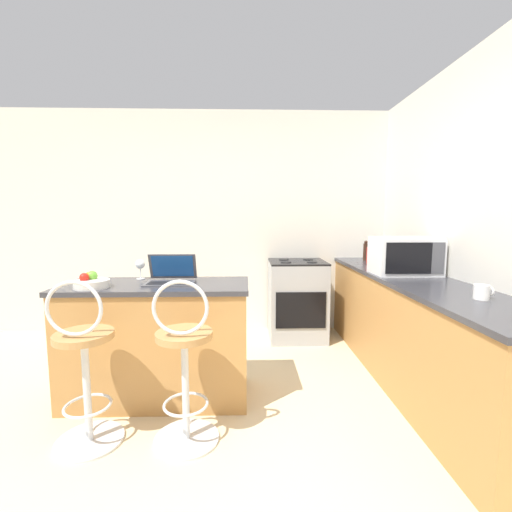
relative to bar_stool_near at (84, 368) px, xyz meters
The scene contains 14 objects.
ground_plane 0.84m from the bar_stool_near, 11.00° to the right, with size 20.00×20.00×0.00m, color beige.
wall_back 2.40m from the bar_stool_near, 72.45° to the left, with size 12.00×0.06×2.60m.
breakfast_bar 0.62m from the bar_stool_near, 61.47° to the left, with size 1.37×0.57×0.88m.
counter_right 2.45m from the bar_stool_near, 17.65° to the left, with size 0.60×2.78×0.88m.
bar_stool_near is the anchor object (origin of this frame).
bar_stool_far 0.59m from the bar_stool_near, ahead, with size 0.40×0.40×1.03m.
laptop 0.84m from the bar_stool_near, 55.28° to the left, with size 0.36×0.26×0.21m.
microwave 2.56m from the bar_stool_near, 21.26° to the left, with size 0.53×0.35×0.32m.
toaster 2.79m from the bar_stool_near, 32.36° to the left, with size 0.18×0.26×0.18m.
stove_range 2.37m from the bar_stool_near, 49.68° to the left, with size 0.62×0.59×0.89m.
mug_white 2.42m from the bar_stool_near, ahead, with size 0.11×0.09×0.09m.
wine_glass_tall 0.91m from the bar_stool_near, 80.54° to the left, with size 0.07×0.07×0.16m.
pepper_mill 3.00m from the bar_stool_near, 38.57° to the left, with size 0.05×0.05×0.23m.
fruit_bowl 0.61m from the bar_stool_near, 106.13° to the left, with size 0.24×0.24×0.11m.
Camera 1 is at (0.28, -1.83, 1.37)m, focal length 24.00 mm.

